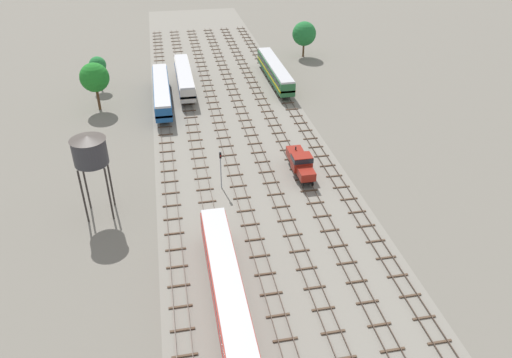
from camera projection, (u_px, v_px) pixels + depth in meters
The scene contains 18 objects.
ground_plane at pixel (234, 128), 83.93m from camera, with size 480.00×480.00×0.00m, color slate.
ballast_bed at pixel (234, 128), 83.93m from camera, with size 27.24×176.00×0.01m, color gray.
track_far_left at pixel (165, 130), 82.80m from camera, with size 2.40×126.00×0.29m.
track_left at pixel (193, 128), 83.55m from camera, with size 2.40×126.00×0.29m.
track_centre_left at pixel (220, 126), 84.31m from camera, with size 2.40×126.00×0.29m.
track_centre at pixel (247, 123), 85.07m from camera, with size 2.40×126.00×0.29m.
track_centre_right at pixel (273, 121), 85.83m from camera, with size 2.40×126.00×0.29m.
track_right at pixel (298, 119), 86.58m from camera, with size 2.40×126.00×0.29m.
passenger_coach_left_nearest at pixel (226, 285), 48.11m from camera, with size 2.96×22.00×3.80m.
shunter_loco_centre_right_near at pixel (301, 162), 69.82m from camera, with size 2.74×8.46×3.10m.
passenger_coach_far_left_mid at pixel (162, 91), 91.40m from camera, with size 2.96×22.00×3.80m.
diesel_railcar_left_midfar at pixel (184, 77), 97.67m from camera, with size 2.96×20.50×3.80m.
passenger_coach_right_far at pixel (275, 70), 100.92m from camera, with size 2.96×22.00×3.80m.
water_tower at pixel (90, 151), 58.00m from camera, with size 4.26×4.26×11.05m.
signal_post_nearest at pixel (221, 165), 65.91m from camera, with size 0.28×0.47×5.70m.
lineside_tree_0 at pixel (304, 34), 114.06m from camera, with size 5.53×5.53×8.17m.
lineside_tree_1 at pixel (94, 78), 87.32m from camera, with size 5.20×5.20×8.75m.
lineside_tree_2 at pixel (98, 65), 96.30m from camera, with size 3.29×3.29×6.73m.
Camera 1 is at (-10.91, -19.24, 36.80)m, focal length 34.45 mm.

